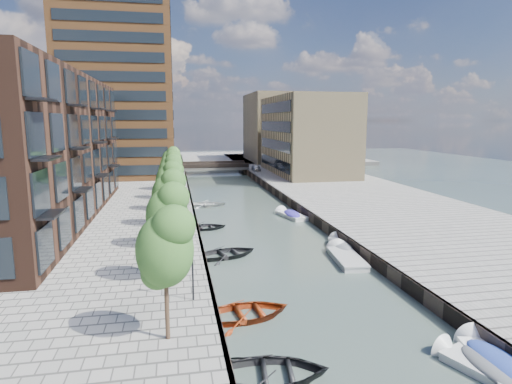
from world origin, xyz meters
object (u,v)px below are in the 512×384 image
object	(u,v)px
tree_5	(170,164)
motorboat_3	(290,215)
motorboat_4	(339,246)
tree_6	(171,159)
bridge	(215,167)
sloop_1	(227,257)
sloop_2	(246,317)
tree_3	(169,180)
motorboat_1	(484,369)
tree_0	(165,245)
tree_1	(167,212)
car	(256,168)
motorboat_2	(344,257)
motorboat_0	(499,365)
sloop_3	(208,206)
tree_4	(170,171)
sloop_0	(272,378)
sloop_4	(204,229)
tree_2	(168,192)

from	to	relation	value
tree_5	motorboat_3	xyz separation A→B (m)	(13.01, -8.03, -5.11)
motorboat_4	tree_6	bearing A→B (deg)	117.13
bridge	sloop_1	bearing A→B (deg)	-94.40
sloop_2	motorboat_4	world-z (taller)	motorboat_4
bridge	motorboat_3	size ratio (longest dim) A/B	2.56
tree_3	motorboat_1	xyz separation A→B (m)	(13.18, -24.59, -5.12)
tree_0	tree_6	bearing A→B (deg)	90.00
tree_0	motorboat_3	size ratio (longest dim) A/B	1.17
tree_1	car	xyz separation A→B (m)	(16.00, 55.74, -3.70)
sloop_2	motorboat_2	world-z (taller)	motorboat_2
bridge	sloop_1	world-z (taller)	bridge
sloop_2	motorboat_3	world-z (taller)	motorboat_3
tree_3	sloop_2	size ratio (longest dim) A/B	1.19
motorboat_4	motorboat_0	bearing A→B (deg)	-89.98
sloop_3	tree_4	bearing A→B (deg)	151.66
tree_1	tree_3	distance (m)	14.00
tree_3	tree_6	distance (m)	21.00
tree_4	motorboat_4	bearing A→B (deg)	-43.52
sloop_0	motorboat_3	world-z (taller)	motorboat_3
tree_5	tree_6	world-z (taller)	same
motorboat_1	motorboat_4	bearing A→B (deg)	87.53
sloop_4	motorboat_4	world-z (taller)	motorboat_4
motorboat_0	motorboat_2	bearing A→B (deg)	92.71
bridge	tree_2	world-z (taller)	tree_2
tree_5	sloop_1	size ratio (longest dim) A/B	1.23
motorboat_0	sloop_0	bearing A→B (deg)	173.04
tree_6	tree_0	bearing A→B (deg)	-90.00
tree_6	sloop_1	size ratio (longest dim) A/B	1.23
motorboat_0	motorboat_3	size ratio (longest dim) A/B	1.11
tree_0	tree_2	bearing A→B (deg)	90.00
tree_0	motorboat_1	xyz separation A→B (m)	(13.18, -3.59, -5.12)
tree_3	motorboat_3	xyz separation A→B (m)	(13.01, 5.97, -5.11)
sloop_0	car	size ratio (longest dim) A/B	1.36
tree_3	tree_6	xyz separation A→B (m)	(0.00, 21.00, 0.00)
tree_3	motorboat_2	size ratio (longest dim) A/B	1.06
sloop_4	tree_3	bearing A→B (deg)	121.39
tree_3	tree_5	world-z (taller)	same
sloop_3	motorboat_3	distance (m)	11.58
tree_3	car	world-z (taller)	tree_3
tree_0	tree_6	xyz separation A→B (m)	(0.00, 42.00, 0.00)
tree_1	bridge	bearing A→B (deg)	82.07
motorboat_0	sloop_4	bearing A→B (deg)	112.02
tree_0	tree_5	distance (m)	35.00
tree_2	tree_6	bearing A→B (deg)	90.00
tree_0	tree_4	world-z (taller)	same
tree_4	motorboat_2	xyz separation A→B (m)	(13.25, -16.10, -5.20)
bridge	car	world-z (taller)	bridge
tree_2	tree_4	distance (m)	14.00
tree_1	tree_5	distance (m)	28.00
motorboat_0	sloop_1	bearing A→B (deg)	118.63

